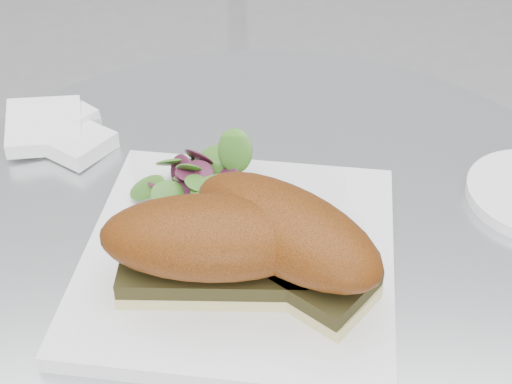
{
  "coord_description": "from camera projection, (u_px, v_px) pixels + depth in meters",
  "views": [
    {
      "loc": [
        0.01,
        -0.48,
        1.17
      ],
      "look_at": [
        -0.01,
        0.01,
        0.77
      ],
      "focal_mm": 50.0,
      "sensor_mm": 36.0,
      "label": 1
    }
  ],
  "objects": [
    {
      "name": "sandwich_right",
      "position": [
        285.0,
        238.0,
        0.56
      ],
      "size": [
        0.19,
        0.17,
        0.08
      ],
      "rotation": [
        0.0,
        0.0,
        -0.67
      ],
      "color": "#CFC581",
      "rests_on": "plate"
    },
    {
      "name": "plate",
      "position": [
        239.0,
        258.0,
        0.62
      ],
      "size": [
        0.29,
        0.29,
        0.02
      ],
      "primitive_type": "cube",
      "rotation": [
        0.0,
        0.0,
        -0.1
      ],
      "color": "white",
      "rests_on": "table"
    },
    {
      "name": "sandwich_left",
      "position": [
        213.0,
        245.0,
        0.56
      ],
      "size": [
        0.18,
        0.08,
        0.08
      ],
      "rotation": [
        0.0,
        0.0,
        0.01
      ],
      "color": "#CFC581",
      "rests_on": "plate"
    },
    {
      "name": "napkin",
      "position": [
        62.0,
        138.0,
        0.76
      ],
      "size": [
        0.11,
        0.11,
        0.02
      ],
      "primitive_type": null,
      "rotation": [
        0.0,
        0.0,
        -0.06
      ],
      "color": "white",
      "rests_on": "table"
    },
    {
      "name": "salad",
      "position": [
        192.0,
        179.0,
        0.65
      ],
      "size": [
        0.1,
        0.1,
        0.05
      ],
      "primitive_type": null,
      "color": "#4A7F29",
      "rests_on": "plate"
    }
  ]
}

